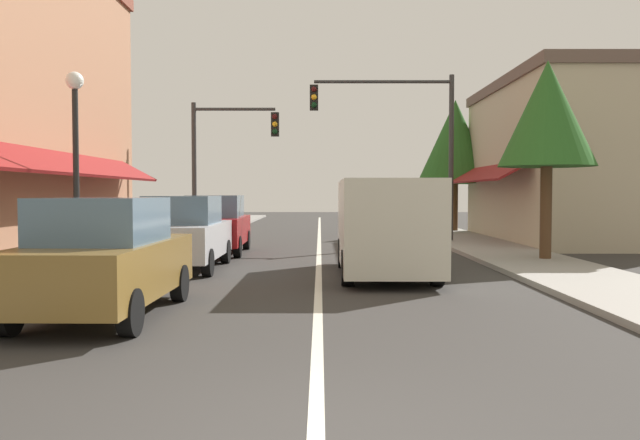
{
  "coord_description": "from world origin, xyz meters",
  "views": [
    {
      "loc": [
        0.03,
        -4.47,
        1.84
      ],
      "look_at": [
        -0.02,
        12.07,
        1.15
      ],
      "focal_mm": 36.23,
      "sensor_mm": 36.0,
      "label": 1
    }
  ],
  "objects": [
    {
      "name": "ground_plane",
      "position": [
        0.0,
        18.0,
        0.0
      ],
      "size": [
        80.0,
        80.0,
        0.0
      ],
      "primitive_type": "plane",
      "color": "#33302D"
    },
    {
      "name": "sidewalk_left",
      "position": [
        -5.5,
        18.0,
        0.06
      ],
      "size": [
        2.6,
        56.0,
        0.12
      ],
      "primitive_type": "cube",
      "color": "gray",
      "rests_on": "ground"
    },
    {
      "name": "sidewalk_right",
      "position": [
        5.5,
        18.0,
        0.06
      ],
      "size": [
        2.6,
        56.0,
        0.12
      ],
      "primitive_type": "cube",
      "color": "gray",
      "rests_on": "ground"
    },
    {
      "name": "lane_center_stripe",
      "position": [
        0.0,
        18.0,
        0.0
      ],
      "size": [
        0.14,
        52.0,
        0.01
      ],
      "primitive_type": "cube",
      "color": "silver",
      "rests_on": "ground"
    },
    {
      "name": "storefront_right_block",
      "position": [
        9.26,
        20.0,
        3.07
      ],
      "size": [
        6.25,
        10.2,
        6.13
      ],
      "color": "#BCAD8E",
      "rests_on": "ground"
    },
    {
      "name": "parked_car_nearest_left",
      "position": [
        -3.17,
        5.06,
        0.88
      ],
      "size": [
        1.83,
        4.13,
        1.77
      ],
      "rotation": [
        0.0,
        0.0,
        -0.02
      ],
      "color": "brown",
      "rests_on": "ground"
    },
    {
      "name": "parked_car_second_left",
      "position": [
        -3.23,
        10.97,
        0.88
      ],
      "size": [
        1.79,
        4.1,
        1.77
      ],
      "rotation": [
        0.0,
        0.0,
        0.0
      ],
      "color": "#B7BABF",
      "rests_on": "ground"
    },
    {
      "name": "parked_car_third_left",
      "position": [
        -3.13,
        15.13,
        0.88
      ],
      "size": [
        1.85,
        4.13,
        1.77
      ],
      "rotation": [
        0.0,
        0.0,
        0.02
      ],
      "color": "maroon",
      "rests_on": "ground"
    },
    {
      "name": "van_in_lane",
      "position": [
        1.47,
        9.81,
        1.15
      ],
      "size": [
        2.03,
        5.19,
        2.12
      ],
      "rotation": [
        0.0,
        0.0,
        -0.01
      ],
      "color": "beige",
      "rests_on": "ground"
    },
    {
      "name": "traffic_signal_mast_arm",
      "position": [
        3.07,
        18.98,
        4.17
      ],
      "size": [
        5.22,
        0.5,
        6.12
      ],
      "color": "#333333",
      "rests_on": "ground"
    },
    {
      "name": "traffic_signal_left_corner",
      "position": [
        -3.66,
        20.25,
        3.52
      ],
      "size": [
        3.36,
        0.5,
        5.29
      ],
      "color": "#333333",
      "rests_on": "ground"
    },
    {
      "name": "street_lamp_left_near",
      "position": [
        -4.95,
        8.71,
        2.94
      ],
      "size": [
        0.36,
        0.36,
        4.3
      ],
      "color": "black",
      "rests_on": "ground"
    },
    {
      "name": "tree_right_near",
      "position": [
        5.97,
        12.45,
        3.88
      ],
      "size": [
        2.51,
        2.51,
        5.29
      ],
      "color": "#4C331E",
      "rests_on": "ground"
    },
    {
      "name": "tree_right_far",
      "position": [
        6.21,
        25.12,
        4.16
      ],
      "size": [
        3.47,
        3.47,
        6.09
      ],
      "color": "#4C331E",
      "rests_on": "ground"
    }
  ]
}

